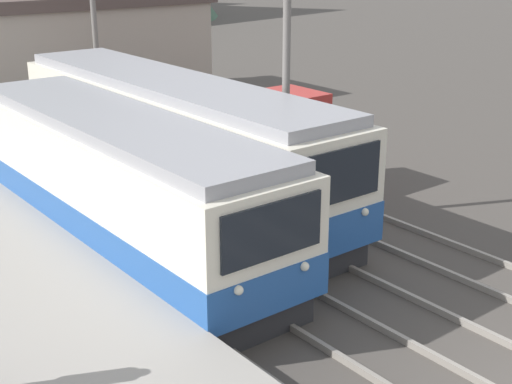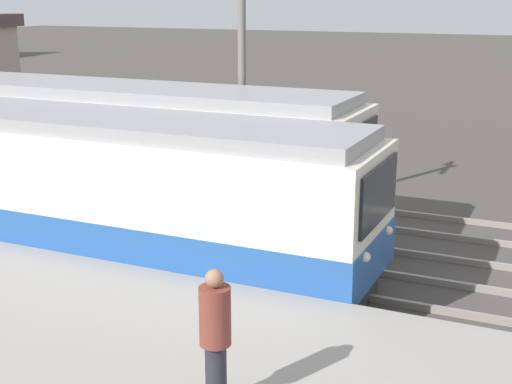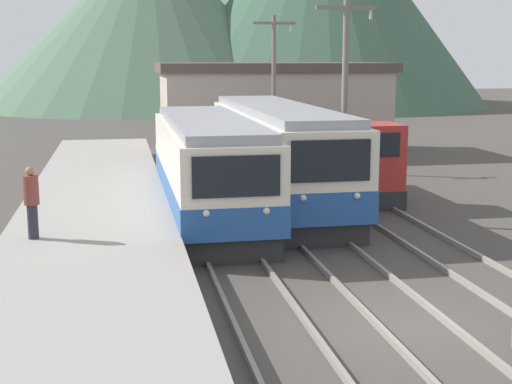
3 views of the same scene
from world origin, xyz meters
name	(u,v)px [view 3 (image 3 of 3)]	position (x,y,z in m)	size (l,w,h in m)	color
ground_plane	(401,326)	(0.00, 0.00, 0.00)	(200.00, 200.00, 0.00)	#47423D
platform_left	(82,327)	(-6.25, 0.00, 0.44)	(4.50, 54.00, 0.87)	gray
track_left	(275,332)	(-2.60, 0.00, 0.07)	(1.54, 60.00, 0.14)	gray
track_center	(411,322)	(0.20, 0.00, 0.07)	(1.54, 60.00, 0.14)	gray
commuter_train_left	(208,172)	(-2.60, 10.32, 1.58)	(2.84, 11.61, 3.38)	#28282B
commuter_train_center	(277,158)	(0.20, 12.45, 1.68)	(2.84, 13.62, 3.61)	#28282B
shunting_locomotive	(351,167)	(3.20, 12.89, 1.21)	(2.40, 5.96, 3.00)	#28282B
catenary_mast_mid	(345,101)	(1.71, 9.26, 3.92)	(2.00, 0.20, 7.19)	slate
catenary_mast_far	(274,88)	(1.71, 19.93, 3.92)	(2.00, 0.20, 7.19)	slate
person_on_platform	(32,200)	(-7.63, 5.18, 1.86)	(0.38, 0.38, 1.81)	#282833
station_building	(272,108)	(2.96, 26.00, 2.53)	(12.60, 6.30, 5.01)	#AD9E8E
mountain_backdrop	(256,5)	(10.52, 69.97, 11.19)	(55.78, 48.20, 24.64)	#47664C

